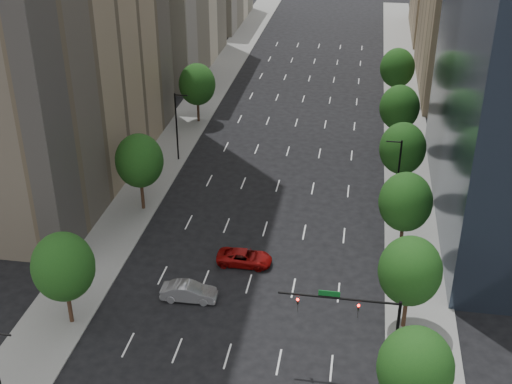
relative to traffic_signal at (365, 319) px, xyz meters
The scene contains 17 objects.
sidewalk_left 40.05m from the traffic_signal, 130.94° to the left, with size 6.00×200.00×0.15m, color slate.
sidewalk_right 30.84m from the traffic_signal, 80.59° to the left, with size 6.00×200.00×0.15m, color slate.
tree_right_0 6.09m from the traffic_signal, 55.21° to the right, with size 5.20×5.20×8.39m.
tree_right_1 6.96m from the traffic_signal, 59.96° to the left, with size 5.20×5.20×8.75m.
tree_right_2 18.34m from the traffic_signal, 79.09° to the left, with size 5.20×5.20×8.61m.
tree_right_3 30.21m from the traffic_signal, 83.40° to the left, with size 5.20×5.20×8.89m.
tree_right_4 44.14m from the traffic_signal, 85.49° to the left, with size 5.20×5.20×8.46m.
tree_right_5 60.11m from the traffic_signal, 86.69° to the left, with size 5.20×5.20×8.75m.
tree_left_0 24.62m from the traffic_signal, behind, with size 5.20×5.20×8.75m.
tree_left_1 32.96m from the traffic_signal, 138.11° to the left, with size 5.20×5.20×8.97m.
tree_left_2 53.91m from the traffic_signal, 117.07° to the left, with size 5.20×5.20×8.68m.
streetlight_rn 25.17m from the traffic_signal, 83.37° to the left, with size 1.70×0.20×9.00m.
streetlight_ls 25.97m from the traffic_signal, 157.36° to the right, with size 1.70×0.20×9.00m.
streetlight_ln 42.42m from the traffic_signal, 124.40° to the left, with size 1.70×0.20×9.00m.
traffic_signal is the anchor object (origin of this frame).
car_silver 17.39m from the traffic_signal, 156.21° to the left, with size 1.76×5.04×1.66m, color gray.
car_red_far 18.02m from the traffic_signal, 131.17° to the left, with size 2.47×5.35×1.49m, color maroon.
Camera 1 is at (9.06, -10.89, 37.27)m, focal length 47.63 mm.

